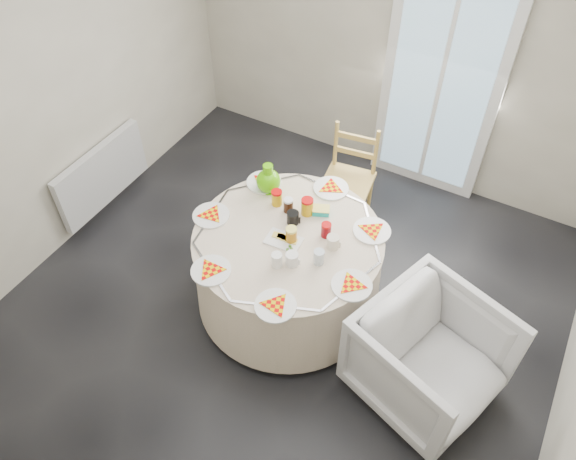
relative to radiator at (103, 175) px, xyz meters
The scene contains 14 objects.
floor 1.99m from the radiator, ahead, with size 4.00×4.00×0.00m, color black.
wall_back 2.80m from the radiator, 42.86° to the left, with size 4.00×0.02×2.60m, color #BCB5A3.
wall_left 0.94m from the radiator, 106.70° to the right, with size 0.02×4.00×2.60m, color #BCB5A3.
glass_door 3.00m from the radiator, 36.79° to the left, with size 1.00×0.08×2.10m, color silver.
radiator is the anchor object (origin of this frame).
table 1.93m from the radiator, ahead, with size 1.38×1.38×0.70m, color beige.
wooden_chair 2.13m from the radiator, 25.26° to the left, with size 0.40×0.39×0.91m, color tan, non-canonical shape.
armchair 3.12m from the radiator, ahead, with size 0.83×0.78×0.86m, color silver.
place_settings 1.97m from the radiator, ahead, with size 1.46×1.46×0.03m, color silver, non-canonical shape.
jar_cluster 1.96m from the radiator, ahead, with size 0.52×0.26×0.15m, color #A25B0E, non-canonical shape.
butter_tub 2.07m from the radiator, ahead, with size 0.13×0.09×0.05m, color #13AEA4.
green_pitcher 1.65m from the radiator, ahead, with size 0.18×0.18×0.24m, color #4DBB02, non-canonical shape.
cheese_platter 1.96m from the radiator, ahead, with size 0.25×0.16×0.03m, color silver, non-canonical shape.
mugs_glasses 2.11m from the radiator, ahead, with size 0.65×0.65×0.12m, color #B1A5A8, non-canonical shape.
Camera 1 is at (1.28, -2.24, 3.61)m, focal length 35.00 mm.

